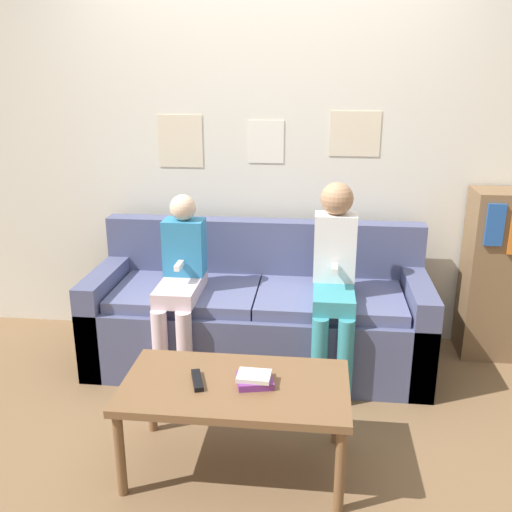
{
  "coord_description": "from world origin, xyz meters",
  "views": [
    {
      "loc": [
        0.35,
        -2.77,
        1.77
      ],
      "look_at": [
        0.0,
        0.36,
        0.75
      ],
      "focal_mm": 40.0,
      "sensor_mm": 36.0,
      "label": 1
    }
  ],
  "objects_px": {
    "couch": "(258,317)",
    "person_right": "(334,273)",
    "coffee_table": "(235,393)",
    "bookshelf": "(506,275)",
    "person_left": "(181,278)",
    "tv_remote": "(197,380)"
  },
  "relations": [
    {
      "from": "tv_remote",
      "to": "bookshelf",
      "type": "relative_size",
      "value": 0.16
    },
    {
      "from": "coffee_table",
      "to": "tv_remote",
      "type": "xyz_separation_m",
      "value": [
        -0.17,
        -0.01,
        0.06
      ]
    },
    {
      "from": "coffee_table",
      "to": "bookshelf",
      "type": "distance_m",
      "value": 2.03
    },
    {
      "from": "couch",
      "to": "person_left",
      "type": "distance_m",
      "value": 0.57
    },
    {
      "from": "coffee_table",
      "to": "bookshelf",
      "type": "relative_size",
      "value": 0.94
    },
    {
      "from": "person_right",
      "to": "bookshelf",
      "type": "height_order",
      "value": "person_right"
    },
    {
      "from": "bookshelf",
      "to": "couch",
      "type": "bearing_deg",
      "value": -169.96
    },
    {
      "from": "person_right",
      "to": "bookshelf",
      "type": "distance_m",
      "value": 1.18
    },
    {
      "from": "person_right",
      "to": "couch",
      "type": "bearing_deg",
      "value": 158.9
    },
    {
      "from": "person_left",
      "to": "bookshelf",
      "type": "relative_size",
      "value": 1.0
    },
    {
      "from": "couch",
      "to": "tv_remote",
      "type": "relative_size",
      "value": 11.79
    },
    {
      "from": "person_left",
      "to": "person_right",
      "type": "xyz_separation_m",
      "value": [
        0.89,
        0.02,
        0.06
      ]
    },
    {
      "from": "coffee_table",
      "to": "tv_remote",
      "type": "distance_m",
      "value": 0.18
    },
    {
      "from": "coffee_table",
      "to": "tv_remote",
      "type": "relative_size",
      "value": 5.83
    },
    {
      "from": "couch",
      "to": "person_right",
      "type": "xyz_separation_m",
      "value": [
        0.45,
        -0.18,
        0.37
      ]
    },
    {
      "from": "tv_remote",
      "to": "couch",
      "type": "bearing_deg",
      "value": 63.52
    },
    {
      "from": "couch",
      "to": "tv_remote",
      "type": "xyz_separation_m",
      "value": [
        -0.16,
        -1.05,
        0.15
      ]
    },
    {
      "from": "person_right",
      "to": "tv_remote",
      "type": "height_order",
      "value": "person_right"
    },
    {
      "from": "coffee_table",
      "to": "person_right",
      "type": "relative_size",
      "value": 0.86
    },
    {
      "from": "person_left",
      "to": "tv_remote",
      "type": "xyz_separation_m",
      "value": [
        0.28,
        -0.86,
        -0.16
      ]
    },
    {
      "from": "person_right",
      "to": "coffee_table",
      "type": "bearing_deg",
      "value": -117.19
    },
    {
      "from": "person_left",
      "to": "bookshelf",
      "type": "distance_m",
      "value": 2.04
    }
  ]
}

